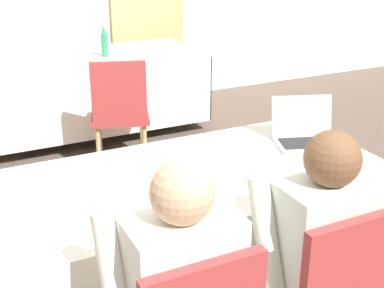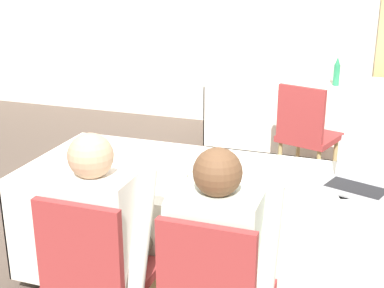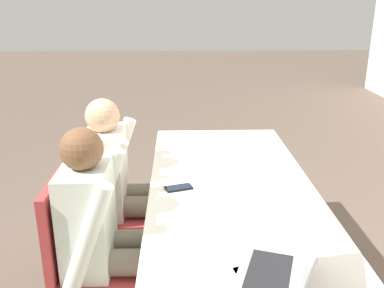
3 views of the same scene
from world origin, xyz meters
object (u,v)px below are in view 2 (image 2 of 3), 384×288
at_px(cell_phone, 190,195).
at_px(chair_far_spare, 306,131).
at_px(laptop, 360,181).
at_px(water_bottle, 337,72).
at_px(person_checkered_shirt, 104,232).
at_px(chair_near_left, 95,273).
at_px(person_white_shirt, 221,252).

relative_size(cell_phone, chair_far_spare, 0.18).
distance_m(laptop, water_bottle, 2.47).
relative_size(chair_far_spare, person_checkered_shirt, 0.78).
bearing_deg(chair_near_left, laptop, -142.92).
bearing_deg(cell_phone, person_white_shirt, -71.12).
xyz_separation_m(chair_far_spare, person_white_shirt, (-0.05, -2.37, 0.16)).
bearing_deg(chair_near_left, person_white_shirt, -169.71).
bearing_deg(laptop, water_bottle, 116.86).
height_order(chair_far_spare, person_checkered_shirt, person_checkered_shirt).
xyz_separation_m(chair_far_spare, person_checkered_shirt, (-0.62, -2.37, 0.16)).
xyz_separation_m(laptop, cell_phone, (-0.80, -0.37, -0.04)).
bearing_deg(water_bottle, chair_far_spare, -101.00).
height_order(cell_phone, person_checkered_shirt, person_checkered_shirt).
height_order(cell_phone, chair_near_left, chair_near_left).
relative_size(person_checkered_shirt, person_white_shirt, 1.00).
xyz_separation_m(chair_near_left, person_checkered_shirt, (0.00, 0.10, 0.16)).
bearing_deg(laptop, cell_phone, -136.03).
bearing_deg(laptop, person_white_shirt, -106.88).
bearing_deg(laptop, chair_far_spare, 125.54).
bearing_deg(water_bottle, person_white_shirt, -93.76).
bearing_deg(water_bottle, person_checkered_shirt, -103.74).
bearing_deg(cell_phone, laptop, 6.92).
relative_size(water_bottle, person_white_shirt, 0.25).
bearing_deg(person_white_shirt, water_bottle, -93.76).
distance_m(water_bottle, person_checkered_shirt, 3.27).
distance_m(chair_near_left, person_white_shirt, 0.60).
relative_size(chair_near_left, person_checkered_shirt, 0.78).
relative_size(cell_phone, person_checkered_shirt, 0.14).
xyz_separation_m(cell_phone, water_bottle, (0.48, 2.81, 0.12)).
bearing_deg(water_bottle, chair_near_left, -103.32).
distance_m(cell_phone, chair_near_left, 0.60).
distance_m(water_bottle, person_white_shirt, 3.18).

